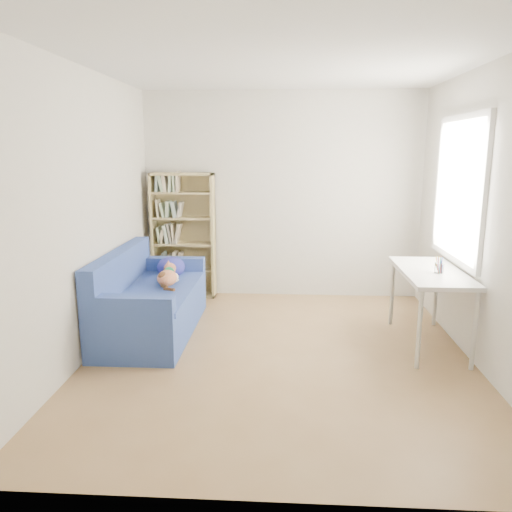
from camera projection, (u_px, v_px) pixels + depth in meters
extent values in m
plane|color=olive|center=(279.00, 355.00, 4.66)|extent=(4.00, 4.00, 0.00)
cube|color=silver|center=(282.00, 196.00, 6.34)|extent=(3.50, 0.04, 2.60)
cube|color=silver|center=(274.00, 270.00, 2.44)|extent=(3.50, 0.04, 2.60)
cube|color=silver|center=(86.00, 215.00, 4.49)|extent=(0.04, 4.00, 2.60)
cube|color=silver|center=(483.00, 218.00, 4.29)|extent=(0.04, 4.00, 2.60)
cube|color=white|center=(281.00, 60.00, 4.12)|extent=(3.50, 4.00, 0.04)
cube|color=white|center=(461.00, 189.00, 4.83)|extent=(0.01, 1.20, 1.30)
cube|color=navy|center=(153.00, 312.00, 5.19)|extent=(0.83, 1.75, 0.44)
cube|color=navy|center=(119.00, 272.00, 5.12)|extent=(0.16, 1.75, 0.43)
cube|color=navy|center=(170.00, 265.00, 5.90)|extent=(0.82, 0.16, 0.19)
cube|color=navy|center=(128.00, 307.00, 4.35)|extent=(0.82, 0.16, 0.19)
cube|color=navy|center=(154.00, 290.00, 5.14)|extent=(0.81, 1.61, 0.05)
ellipsoid|color=#31349F|center=(171.00, 267.00, 5.72)|extent=(0.32, 0.35, 0.24)
ellipsoid|color=#A33712|center=(167.00, 278.00, 5.24)|extent=(0.27, 0.41, 0.15)
ellipsoid|color=silver|center=(174.00, 277.00, 5.34)|extent=(0.15, 0.18, 0.09)
ellipsoid|color=#371F0F|center=(163.00, 276.00, 5.19)|extent=(0.15, 0.21, 0.07)
sphere|color=#A33712|center=(174.00, 269.00, 5.49)|extent=(0.14, 0.14, 0.14)
cone|color=#A33712|center=(173.00, 262.00, 5.51)|extent=(0.06, 0.07, 0.07)
cone|color=#A33712|center=(172.00, 264.00, 5.45)|extent=(0.06, 0.06, 0.07)
cylinder|color=#23AF68|center=(173.00, 272.00, 5.43)|extent=(0.11, 0.05, 0.11)
cylinder|color=#371F0F|center=(160.00, 286.00, 5.03)|extent=(0.11, 0.15, 0.05)
cube|color=tan|center=(154.00, 235.00, 6.40)|extent=(0.03, 0.25, 1.59)
cube|color=tan|center=(213.00, 236.00, 6.36)|extent=(0.03, 0.25, 1.59)
cube|color=tan|center=(182.00, 174.00, 6.22)|extent=(0.80, 0.25, 0.03)
cube|color=tan|center=(185.00, 294.00, 6.54)|extent=(0.80, 0.25, 0.03)
cube|color=tan|center=(185.00, 234.00, 6.49)|extent=(0.80, 0.02, 1.59)
cube|color=white|center=(431.00, 272.00, 4.76)|extent=(0.57, 1.23, 0.04)
cylinder|color=silver|center=(436.00, 294.00, 5.38)|extent=(0.04, 0.04, 0.71)
cylinder|color=silver|center=(475.00, 331.00, 4.27)|extent=(0.04, 0.04, 0.71)
cylinder|color=silver|center=(392.00, 293.00, 5.40)|extent=(0.04, 0.04, 0.71)
cylinder|color=silver|center=(419.00, 330.00, 4.30)|extent=(0.04, 0.04, 0.71)
cylinder|color=white|center=(439.00, 268.00, 4.64)|extent=(0.08, 0.08, 0.09)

